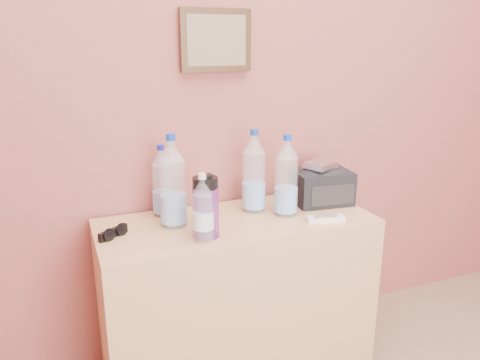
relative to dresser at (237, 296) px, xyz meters
name	(u,v)px	position (x,y,z in m)	size (l,w,h in m)	color
picture_frame	(216,40)	(0.00, 0.23, 1.05)	(0.30, 0.03, 0.25)	#382311
dresser	(237,296)	(0.00, 0.00, 0.00)	(1.12, 0.47, 0.70)	#A27C45
pet_large_a	(173,186)	(-0.25, 0.04, 0.51)	(0.10, 0.10, 0.37)	white
pet_large_b	(162,185)	(-0.26, 0.17, 0.48)	(0.08, 0.08, 0.30)	#C9EBFD
pet_large_c	(254,175)	(0.11, 0.08, 0.51)	(0.10, 0.10, 0.35)	silver
pet_large_d	(286,180)	(0.21, -0.02, 0.50)	(0.09, 0.09, 0.34)	white
pet_small	(203,212)	(-0.19, -0.14, 0.46)	(0.07, 0.07, 0.25)	silver
nalgene_bottle	(206,206)	(-0.16, -0.11, 0.47)	(0.10, 0.10, 0.24)	#6E259A
sunglasses	(113,233)	(-0.49, 0.01, 0.37)	(0.13, 0.05, 0.03)	black
ac_remote	(326,219)	(0.33, -0.15, 0.36)	(0.15, 0.05, 0.02)	silver
toiletry_bag	(322,185)	(0.43, 0.05, 0.43)	(0.25, 0.18, 0.17)	black
foil_packet	(321,165)	(0.41, 0.05, 0.53)	(0.12, 0.10, 0.03)	silver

